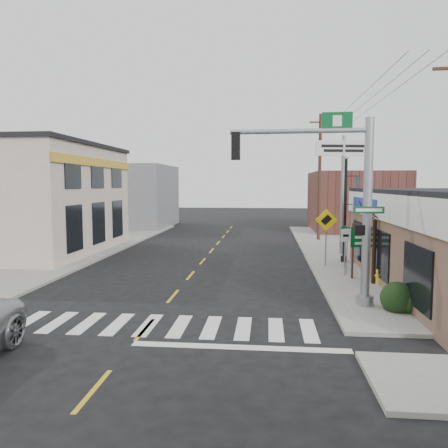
# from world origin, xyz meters

# --- Properties ---
(ground) EXTENTS (140.00, 140.00, 0.00)m
(ground) POSITION_xyz_m (0.00, 0.00, 0.00)
(ground) COLOR black
(ground) RESTS_ON ground
(sidewalk_right) EXTENTS (6.00, 38.00, 0.13)m
(sidewalk_right) POSITION_xyz_m (9.00, 13.00, 0.07)
(sidewalk_right) COLOR gray
(sidewalk_right) RESTS_ON ground
(sidewalk_left) EXTENTS (6.00, 38.00, 0.13)m
(sidewalk_left) POSITION_xyz_m (-9.00, 13.00, 0.07)
(sidewalk_left) COLOR gray
(sidewalk_left) RESTS_ON ground
(center_line) EXTENTS (0.12, 56.00, 0.01)m
(center_line) POSITION_xyz_m (0.00, 8.00, 0.01)
(center_line) COLOR gold
(center_line) RESTS_ON ground
(crosswalk) EXTENTS (11.00, 2.20, 0.01)m
(crosswalk) POSITION_xyz_m (0.00, 0.40, 0.01)
(crosswalk) COLOR silver
(crosswalk) RESTS_ON ground
(left_building) EXTENTS (12.00, 12.00, 6.80)m
(left_building) POSITION_xyz_m (-13.00, 14.00, 3.40)
(left_building) COLOR beige
(left_building) RESTS_ON ground
(bldg_distant_right) EXTENTS (8.00, 10.00, 5.60)m
(bldg_distant_right) POSITION_xyz_m (12.00, 30.00, 2.80)
(bldg_distant_right) COLOR brown
(bldg_distant_right) RESTS_ON ground
(bldg_distant_left) EXTENTS (9.00, 10.00, 6.40)m
(bldg_distant_left) POSITION_xyz_m (-11.00, 32.00, 3.20)
(bldg_distant_left) COLOR slate
(bldg_distant_left) RESTS_ON ground
(traffic_signal_pole) EXTENTS (5.38, 0.39, 6.81)m
(traffic_signal_pole) POSITION_xyz_m (6.39, 3.00, 4.18)
(traffic_signal_pole) COLOR #909199
(traffic_signal_pole) RESTS_ON sidewalk_right
(guide_sign) EXTENTS (1.46, 0.13, 2.56)m
(guide_sign) POSITION_xyz_m (8.20, 7.47, 1.80)
(guide_sign) COLOR #492E22
(guide_sign) RESTS_ON sidewalk_right
(fire_hydrant) EXTENTS (0.22, 0.22, 0.69)m
(fire_hydrant) POSITION_xyz_m (8.50, 6.34, 0.51)
(fire_hydrant) COLOR yellow
(fire_hydrant) RESTS_ON sidewalk_right
(ped_crossing_sign) EXTENTS (1.17, 0.08, 3.02)m
(ped_crossing_sign) POSITION_xyz_m (6.81, 10.64, 2.17)
(ped_crossing_sign) COLOR gray
(ped_crossing_sign) RESTS_ON sidewalk_right
(lamp_post) EXTENTS (0.77, 0.61, 5.97)m
(lamp_post) POSITION_xyz_m (8.04, 11.85, 3.59)
(lamp_post) COLOR black
(lamp_post) RESTS_ON sidewalk_right
(dance_center_sign) EXTENTS (3.42, 0.21, 7.27)m
(dance_center_sign) POSITION_xyz_m (8.29, 14.70, 5.56)
(dance_center_sign) COLOR gray
(dance_center_sign) RESTS_ON sidewalk_right
(bare_tree) EXTENTS (2.09, 2.09, 4.18)m
(bare_tree) POSITION_xyz_m (8.33, 6.55, 3.42)
(bare_tree) COLOR black
(bare_tree) RESTS_ON sidewalk_right
(shrub_front) EXTENTS (1.13, 1.13, 0.85)m
(shrub_front) POSITION_xyz_m (8.15, 2.41, 0.55)
(shrub_front) COLOR #1A3819
(shrub_front) RESTS_ON sidewalk_right
(shrub_back) EXTENTS (1.10, 1.10, 0.83)m
(shrub_back) POSITION_xyz_m (10.65, 7.89, 0.54)
(shrub_back) COLOR #173216
(shrub_back) RESTS_ON sidewalk_right
(utility_pole_far) EXTENTS (1.68, 0.25, 9.68)m
(utility_pole_far) POSITION_xyz_m (7.70, 21.76, 5.09)
(utility_pole_far) COLOR #3F2A1B
(utility_pole_far) RESTS_ON sidewalk_right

